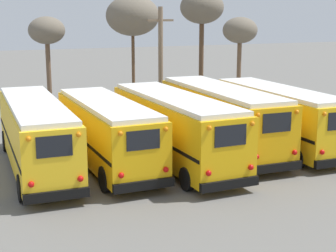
{
  "coord_description": "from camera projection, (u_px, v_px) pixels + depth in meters",
  "views": [
    {
      "loc": [
        -9.56,
        -22.12,
        6.89
      ],
      "look_at": [
        0.0,
        -0.14,
        1.63
      ],
      "focal_mm": 55.0,
      "sensor_mm": 36.0,
      "label": 1
    }
  ],
  "objects": [
    {
      "name": "bare_tree_0",
      "position": [
        240.0,
        32.0,
        38.45
      ],
      "size": [
        2.6,
        2.6,
        6.64
      ],
      "color": "brown",
      "rests_on": "ground"
    },
    {
      "name": "school_bus_4",
      "position": [
        278.0,
        116.0,
        26.66
      ],
      "size": [
        2.72,
        9.75,
        3.14
      ],
      "color": "yellow",
      "rests_on": "ground"
    },
    {
      "name": "school_bus_0",
      "position": [
        36.0,
        133.0,
        22.76
      ],
      "size": [
        2.75,
        10.56,
        3.12
      ],
      "color": "yellow",
      "rests_on": "ground"
    },
    {
      "name": "school_bus_3",
      "position": [
        221.0,
        117.0,
        25.96
      ],
      "size": [
        2.91,
        10.3,
        3.28
      ],
      "color": "#E5A00C",
      "rests_on": "ground"
    },
    {
      "name": "bare_tree_1",
      "position": [
        133.0,
        16.0,
        38.03
      ],
      "size": [
        3.96,
        3.96,
        8.21
      ],
      "color": "brown",
      "rests_on": "ground"
    },
    {
      "name": "school_bus_2",
      "position": [
        174.0,
        127.0,
        23.85
      ],
      "size": [
        2.67,
        10.22,
        3.22
      ],
      "color": "#EAAA0F",
      "rests_on": "ground"
    },
    {
      "name": "utility_pole",
      "position": [
        161.0,
        61.0,
        34.12
      ],
      "size": [
        1.8,
        0.31,
        7.33
      ],
      "color": "#75604C",
      "rests_on": "ground"
    },
    {
      "name": "bare_tree_3",
      "position": [
        47.0,
        32.0,
        38.45
      ],
      "size": [
        2.74,
        2.74,
        6.68
      ],
      "color": "brown",
      "rests_on": "ground"
    },
    {
      "name": "bare_tree_2",
      "position": [
        202.0,
        9.0,
        41.49
      ],
      "size": [
        3.54,
        3.54,
        8.7
      ],
      "color": "brown",
      "rests_on": "ground"
    },
    {
      "name": "ground_plane",
      "position": [
        167.0,
        158.0,
        25.02
      ],
      "size": [
        160.0,
        160.0,
        0.0
      ],
      "primitive_type": "plane",
      "color": "#66635E"
    },
    {
      "name": "school_bus_1",
      "position": [
        107.0,
        131.0,
        23.3
      ],
      "size": [
        2.55,
        9.4,
        3.06
      ],
      "color": "#EAAA0F",
      "rests_on": "ground"
    }
  ]
}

